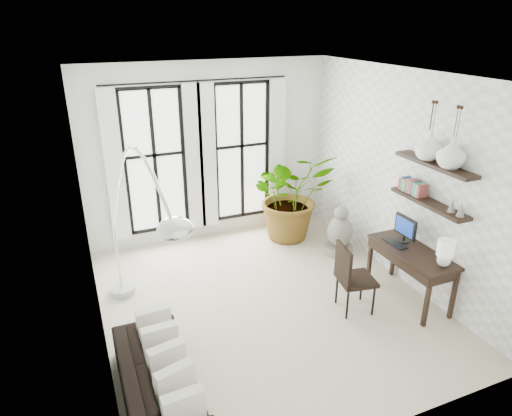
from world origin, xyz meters
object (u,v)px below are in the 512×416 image
desk (414,255)px  arc_lamp (135,191)px  desk_chair (350,274)px  buddha (340,234)px  plant (291,195)px  sofa (159,380)px

desk → arc_lamp: size_ratio=0.51×
desk_chair → buddha: desk_chair is taller
plant → desk_chair: bearing=-97.3°
sofa → plant: 4.40m
arc_lamp → sofa: bearing=-94.9°
sofa → arc_lamp: 2.09m
desk_chair → arc_lamp: bearing=178.8°
sofa → desk: size_ratio=1.43×
sofa → plant: size_ratio=1.16×
plant → desk: 2.66m
sofa → desk_chair: bearing=-76.8°
plant → desk_chair: 2.47m
sofa → buddha: 4.18m
desk → buddha: 1.69m
sofa → arc_lamp: bearing=-4.7°
plant → buddha: 1.15m
plant → buddha: size_ratio=1.89×
desk → buddha: size_ratio=1.53×
desk_chair → arc_lamp: arc_lamp is taller
sofa → buddha: bearing=-59.0°
desk → desk_chair: desk is taller
plant → arc_lamp: arc_lamp is taller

